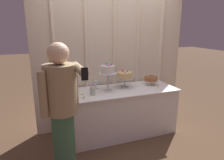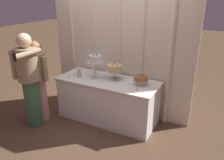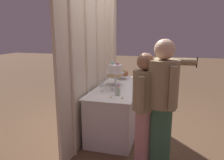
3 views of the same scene
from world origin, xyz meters
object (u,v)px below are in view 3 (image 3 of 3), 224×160
object	(u,v)px
cake_display_leftmost	(115,70)
guest_man_dark_suit	(144,107)
tealight_near_left	(111,97)
tealight_near_right	(133,79)
wine_glass	(102,85)
cake_table	(119,107)
flower_vase	(118,90)
guest_girl_blue_dress	(162,103)
cake_display_center	(115,74)
cake_display_rightmost	(122,74)
tealight_far_left	(122,98)

from	to	relation	value
cake_display_leftmost	guest_man_dark_suit	distance (m)	1.03
tealight_near_left	tealight_near_right	world-z (taller)	tealight_near_left
wine_glass	guest_man_dark_suit	size ratio (longest dim) A/B	0.09
cake_table	wine_glass	size ratio (longest dim) A/B	13.08
wine_glass	flower_vase	distance (m)	0.33
guest_man_dark_suit	guest_girl_blue_dress	size ratio (longest dim) A/B	0.90
cake_table	cake_display_center	world-z (taller)	cake_display_center
cake_display_rightmost	flower_vase	bearing A→B (deg)	-170.88
cake_display_rightmost	tealight_near_right	distance (m)	0.24
flower_vase	cake_display_center	bearing A→B (deg)	17.87
tealight_near_left	guest_man_dark_suit	size ratio (longest dim) A/B	0.03
flower_vase	guest_girl_blue_dress	world-z (taller)	guest_girl_blue_dress
cake_display_rightmost	wine_glass	bearing A→B (deg)	173.21
cake_display_leftmost	wine_glass	world-z (taller)	cake_display_leftmost
guest_man_dark_suit	cake_table	bearing A→B (deg)	27.69
tealight_far_left	tealight_near_left	size ratio (longest dim) A/B	1.07
flower_vase	cake_display_leftmost	bearing A→B (deg)	21.03
guest_girl_blue_dress	tealight_near_left	bearing A→B (deg)	62.37
cake_display_center	cake_display_rightmost	bearing A→B (deg)	-2.31
cake_table	cake_display_leftmost	size ratio (longest dim) A/B	3.99
tealight_far_left	flower_vase	bearing A→B (deg)	34.35
guest_girl_blue_dress	tealight_far_left	bearing A→B (deg)	56.20
cake_display_leftmost	tealight_far_left	xyz separation A→B (m)	(-0.44, -0.22, -0.32)
tealight_far_left	tealight_near_left	world-z (taller)	tealight_near_left
tealight_near_left	guest_girl_blue_dress	distance (m)	0.83
cake_table	guest_man_dark_suit	distance (m)	1.28
wine_glass	tealight_near_right	size ratio (longest dim) A/B	3.03
cake_display_center	cake_display_leftmost	bearing A→B (deg)	-164.89
cake_display_center	flower_vase	bearing A→B (deg)	-162.13
tealight_near_right	tealight_near_left	bearing A→B (deg)	175.57
cake_display_rightmost	wine_glass	world-z (taller)	cake_display_rightmost
cake_display_leftmost	tealight_near_left	xyz separation A→B (m)	(-0.44, -0.05, -0.32)
cake_table	tealight_near_left	bearing A→B (deg)	-176.53
cake_display_center	tealight_near_right	distance (m)	0.61
cake_display_rightmost	guest_man_dark_suit	distance (m)	1.77
cake_display_center	guest_girl_blue_dress	bearing A→B (deg)	-142.93
tealight_far_left	guest_man_dark_suit	size ratio (longest dim) A/B	0.03
cake_display_leftmost	tealight_far_left	bearing A→B (deg)	-153.88
wine_glass	tealight_near_left	world-z (taller)	wine_glass
wine_glass	tealight_near_left	size ratio (longest dim) A/B	3.43
cake_display_center	guest_girl_blue_dress	size ratio (longest dim) A/B	0.19
cake_display_center	flower_vase	world-z (taller)	cake_display_center
cake_display_leftmost	cake_display_center	world-z (taller)	cake_display_leftmost
guest_man_dark_suit	guest_girl_blue_dress	distance (m)	0.23
wine_glass	cake_table	bearing A→B (deg)	-26.48
cake_display_leftmost	tealight_near_right	bearing A→B (deg)	-9.88
wine_glass	tealight_near_left	bearing A→B (deg)	-141.44
cake_display_leftmost	guest_girl_blue_dress	distance (m)	1.15
cake_display_leftmost	tealight_far_left	world-z (taller)	cake_display_leftmost
cake_display_rightmost	guest_girl_blue_dress	world-z (taller)	guest_girl_blue_dress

